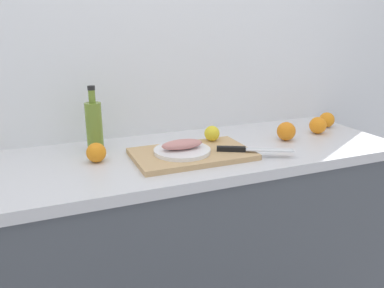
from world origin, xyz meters
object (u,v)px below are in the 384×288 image
at_px(lemon_0, 212,133).
at_px(orange_0, 327,120).
at_px(white_plate, 182,151).
at_px(olive_oil_bottle, 94,126).
at_px(fish_fillet, 182,144).
at_px(chef_knife, 245,149).
at_px(cutting_board, 192,154).

bearing_deg(lemon_0, orange_0, 4.94).
bearing_deg(white_plate, olive_oil_bottle, 144.50).
relative_size(fish_fillet, olive_oil_bottle, 0.62).
xyz_separation_m(chef_knife, olive_oil_bottle, (-0.52, 0.29, 0.08)).
distance_m(cutting_board, orange_0, 0.80).
bearing_deg(orange_0, chef_knife, -158.56).
bearing_deg(fish_fillet, lemon_0, 30.06).
height_order(cutting_board, lemon_0, lemon_0).
height_order(chef_knife, lemon_0, lemon_0).
xyz_separation_m(fish_fillet, olive_oil_bottle, (-0.29, 0.21, 0.05)).
relative_size(white_plate, olive_oil_bottle, 0.82).
xyz_separation_m(fish_fillet, chef_knife, (0.23, -0.08, -0.02)).
xyz_separation_m(white_plate, chef_knife, (0.23, -0.08, 0.00)).
xyz_separation_m(cutting_board, white_plate, (-0.04, 0.00, 0.02)).
bearing_deg(fish_fillet, chef_knife, -19.02).
relative_size(cutting_board, orange_0, 6.10).
relative_size(lemon_0, olive_oil_bottle, 0.24).
relative_size(fish_fillet, lemon_0, 2.53).
distance_m(white_plate, chef_knife, 0.24).
bearing_deg(cutting_board, chef_knife, -22.38).
bearing_deg(cutting_board, white_plate, 178.31).
distance_m(white_plate, olive_oil_bottle, 0.37).
height_order(white_plate, chef_knife, chef_knife).
height_order(white_plate, lemon_0, lemon_0).
distance_m(fish_fillet, lemon_0, 0.20).
bearing_deg(cutting_board, olive_oil_bottle, 147.75).
relative_size(fish_fillet, chef_knife, 0.59).
bearing_deg(white_plate, cutting_board, -1.69).
bearing_deg(cutting_board, lemon_0, 37.39).
bearing_deg(lemon_0, chef_knife, -72.19).
bearing_deg(olive_oil_bottle, cutting_board, -32.25).
relative_size(cutting_board, lemon_0, 7.04).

